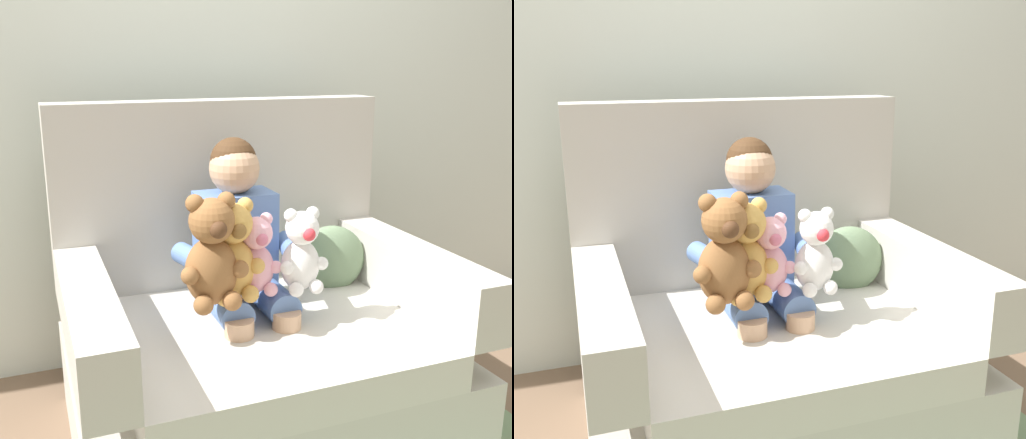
# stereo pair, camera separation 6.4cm
# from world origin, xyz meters

# --- Properties ---
(ground_plane) EXTENTS (8.00, 8.00, 0.00)m
(ground_plane) POSITION_xyz_m (0.00, 0.00, 0.00)
(ground_plane) COLOR brown
(back_wall) EXTENTS (6.00, 0.10, 2.60)m
(back_wall) POSITION_xyz_m (0.00, 0.79, 1.30)
(back_wall) COLOR silver
(back_wall) RESTS_ON ground
(armchair) EXTENTS (1.24, 0.96, 1.13)m
(armchair) POSITION_xyz_m (0.00, 0.06, 0.34)
(armchair) COLOR #BCB7AD
(armchair) RESTS_ON ground
(seated_child) EXTENTS (0.45, 0.39, 0.82)m
(seated_child) POSITION_xyz_m (-0.03, 0.08, 0.66)
(seated_child) COLOR #597AB7
(seated_child) RESTS_ON armchair
(plush_pink) EXTENTS (0.16, 0.13, 0.26)m
(plush_pink) POSITION_xyz_m (-0.03, -0.06, 0.68)
(plush_pink) COLOR #EAA8BC
(plush_pink) RESTS_ON armchair
(plush_honey) EXTENTS (0.19, 0.15, 0.32)m
(plush_honey) POSITION_xyz_m (-0.12, -0.07, 0.71)
(plush_honey) COLOR gold
(plush_honey) RESTS_ON armchair
(plush_brown) EXTENTS (0.21, 0.17, 0.35)m
(plush_brown) POSITION_xyz_m (-0.19, -0.10, 0.72)
(plush_brown) COLOR brown
(plush_brown) RESTS_ON armchair
(plush_white) EXTENTS (0.16, 0.13, 0.27)m
(plush_white) POSITION_xyz_m (0.11, -0.09, 0.69)
(plush_white) COLOR white
(plush_white) RESTS_ON armchair
(throw_pillow) EXTENTS (0.28, 0.18, 0.26)m
(throw_pillow) POSITION_xyz_m (0.36, 0.18, 0.55)
(throw_pillow) COLOR slate
(throw_pillow) RESTS_ON armchair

